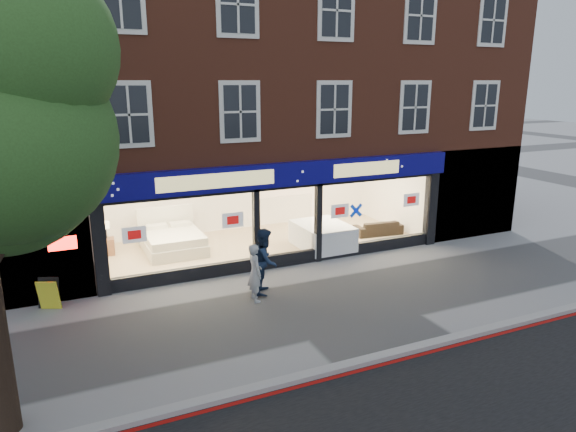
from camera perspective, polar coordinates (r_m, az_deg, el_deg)
ground at (r=13.74m, az=5.31°, el=-9.50°), size 120.00×120.00×0.00m
kerb_line at (r=11.45m, az=13.21°, el=-15.11°), size 60.00×0.10×0.01m
kerb_stone at (r=11.56m, az=12.61°, el=-14.46°), size 60.00×0.25×0.12m
showroom_floor at (r=18.16m, az=-2.85°, el=-3.15°), size 11.00×4.50×0.10m
building at (r=18.88m, az=-5.14°, el=17.87°), size 19.00×8.26×10.30m
display_bed at (r=17.65m, az=-12.69°, el=-2.62°), size 1.95×2.33×1.31m
bedside_table at (r=17.88m, az=-19.44°, el=-3.20°), size 0.50×0.50×0.55m
mattress_stack at (r=17.63m, az=3.84°, el=-2.17°), size 1.65×2.07×0.81m
sofa at (r=19.35m, az=9.96°, el=-1.26°), size 1.85×0.88×0.52m
a_board at (r=14.48m, az=-25.06°, el=-7.86°), size 0.62×0.52×0.81m
pedestrian_grey at (r=13.52m, az=-3.70°, el=-6.29°), size 0.38×0.58×1.57m
pedestrian_blue at (r=13.99m, az=-2.57°, el=-4.99°), size 1.03×1.10×1.81m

